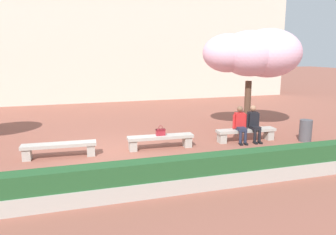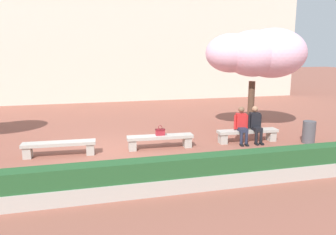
{
  "view_description": "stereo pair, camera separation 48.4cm",
  "coord_description": "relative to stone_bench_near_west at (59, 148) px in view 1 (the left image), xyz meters",
  "views": [
    {
      "loc": [
        -1.25,
        -10.1,
        3.17
      ],
      "look_at": [
        1.92,
        0.2,
        1.0
      ],
      "focal_mm": 35.0,
      "sensor_mm": 36.0,
      "label": 1
    },
    {
      "loc": [
        -0.79,
        -10.23,
        3.17
      ],
      "look_at": [
        1.92,
        0.2,
        1.0
      ],
      "focal_mm": 35.0,
      "sensor_mm": 36.0,
      "label": 2
    }
  ],
  "objects": [
    {
      "name": "ground_plane",
      "position": [
        1.6,
        0.0,
        -0.31
      ],
      "size": [
        100.0,
        100.0,
        0.0
      ],
      "primitive_type": "plane",
      "color": "#8E5142"
    },
    {
      "name": "building_facade",
      "position": [
        1.6,
        12.79,
        3.57
      ],
      "size": [
        28.0,
        4.0,
        7.77
      ],
      "primitive_type": "cube",
      "color": "beige",
      "rests_on": "ground"
    },
    {
      "name": "stone_bench_near_west",
      "position": [
        0.0,
        0.0,
        0.0
      ],
      "size": [
        2.21,
        0.53,
        0.45
      ],
      "color": "#ADA89E",
      "rests_on": "ground"
    },
    {
      "name": "stone_bench_center",
      "position": [
        3.2,
        0.0,
        0.0
      ],
      "size": [
        2.21,
        0.53,
        0.45
      ],
      "color": "#ADA89E",
      "rests_on": "ground"
    },
    {
      "name": "stone_bench_near_east",
      "position": [
        6.39,
        0.0,
        0.0
      ],
      "size": [
        2.21,
        0.53,
        0.45
      ],
      "color": "#ADA89E",
      "rests_on": "ground"
    },
    {
      "name": "person_seated_left",
      "position": [
        6.12,
        -0.05,
        0.38
      ],
      "size": [
        0.51,
        0.72,
        1.29
      ],
      "color": "black",
      "rests_on": "ground"
    },
    {
      "name": "person_seated_right",
      "position": [
        6.65,
        -0.05,
        0.38
      ],
      "size": [
        0.51,
        0.7,
        1.29
      ],
      "color": "black",
      "rests_on": "ground"
    },
    {
      "name": "handbag",
      "position": [
        3.2,
        0.01,
        0.27
      ],
      "size": [
        0.3,
        0.15,
        0.34
      ],
      "color": "#A3232D",
      "rests_on": "stone_bench_center"
    },
    {
      "name": "cherry_tree_main",
      "position": [
        7.53,
        1.59,
        2.78
      ],
      "size": [
        3.94,
        2.69,
        4.08
      ],
      "color": "#513828",
      "rests_on": "ground"
    },
    {
      "name": "planter_hedge_foreground",
      "position": [
        1.6,
        -3.36,
        0.07
      ],
      "size": [
        15.91,
        0.5,
        0.8
      ],
      "color": "#ADA89E",
      "rests_on": "ground"
    },
    {
      "name": "trash_bin",
      "position": [
        8.44,
        -0.63,
        0.08
      ],
      "size": [
        0.44,
        0.44,
        0.78
      ],
      "primitive_type": "cylinder",
      "color": "#4C4C51",
      "rests_on": "ground"
    }
  ]
}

